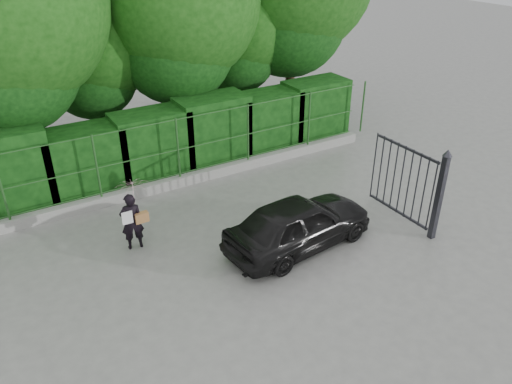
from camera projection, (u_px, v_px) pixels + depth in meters
ground at (245, 271)px, 11.13m from camera, size 80.00×80.00×0.00m
kerb at (168, 184)px, 14.44m from camera, size 14.00×0.25×0.30m
fence at (172, 150)px, 14.04m from camera, size 14.13×0.06×1.80m
hedge at (149, 145)px, 14.72m from camera, size 14.20×1.20×2.27m
trees at (150, 4)px, 15.24m from camera, size 17.10×6.15×8.08m
gate at (424, 187)px, 12.10m from camera, size 0.22×2.33×2.36m
woman at (134, 205)px, 11.47m from camera, size 0.85×0.84×1.71m
car at (299, 223)px, 11.69m from camera, size 3.88×1.87×1.28m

